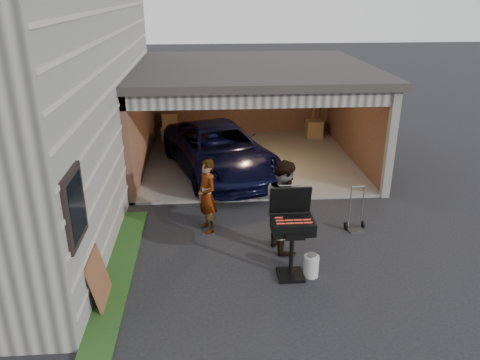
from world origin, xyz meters
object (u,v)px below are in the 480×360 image
at_px(minivan, 219,152).
at_px(hand_truck, 356,222).
at_px(man, 284,205).
at_px(bbq_grill, 292,228).
at_px(woman, 207,196).
at_px(plywood_panel, 99,279).
at_px(propane_tank, 311,266).

distance_m(minivan, hand_truck, 4.54).
height_order(man, bbq_grill, man).
xyz_separation_m(woman, man, (1.51, -0.85, 0.12)).
xyz_separation_m(minivan, plywood_panel, (-2.19, -5.70, -0.22)).
height_order(minivan, bbq_grill, bbq_grill).
bearing_deg(woman, propane_tank, 19.18).
xyz_separation_m(woman, hand_truck, (3.21, -0.24, -0.61)).
bearing_deg(bbq_grill, hand_truck, 43.39).
xyz_separation_m(woman, plywood_panel, (-1.81, -2.44, -0.36)).
height_order(minivan, plywood_panel, minivan).
distance_m(bbq_grill, propane_tank, 0.86).
bearing_deg(hand_truck, woman, 168.49).
bearing_deg(bbq_grill, man, 88.75).
xyz_separation_m(man, bbq_grill, (-0.02, -1.02, 0.05)).
bearing_deg(man, minivan, 0.71).
xyz_separation_m(man, hand_truck, (1.70, 0.60, -0.74)).
relative_size(minivan, man, 2.60).
bearing_deg(man, plywood_panel, 100.83).
bearing_deg(plywood_panel, woman, 53.36).
relative_size(man, bbq_grill, 1.13).
bearing_deg(hand_truck, bbq_grill, -143.80).
bearing_deg(man, hand_truck, -85.20).
bearing_deg(bbq_grill, propane_tank, -7.51).
distance_m(woman, plywood_panel, 3.06).
bearing_deg(hand_truck, man, -167.65).
relative_size(woman, bbq_grill, 0.98).
bearing_deg(man, woman, 46.03).
height_order(minivan, woman, woman).
height_order(man, plywood_panel, man).
height_order(plywood_panel, hand_truck, hand_truck).
xyz_separation_m(minivan, propane_tank, (1.49, -5.19, -0.47)).
distance_m(man, propane_tank, 1.35).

